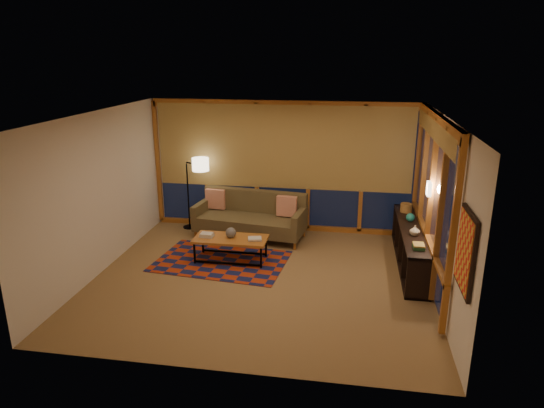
% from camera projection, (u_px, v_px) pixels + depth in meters
% --- Properties ---
extents(floor, '(5.50, 5.00, 0.01)m').
position_uv_depth(floor, '(261.00, 278.00, 8.08)').
color(floor, '#9B754B').
rests_on(floor, ground).
extents(ceiling, '(5.50, 5.00, 0.01)m').
position_uv_depth(ceiling, '(260.00, 115.00, 7.27)').
color(ceiling, '#F8E7CB').
rests_on(ceiling, walls).
extents(walls, '(5.51, 5.01, 2.70)m').
position_uv_depth(walls, '(261.00, 201.00, 7.68)').
color(walls, white).
rests_on(walls, floor).
extents(window_wall_back, '(5.30, 0.16, 2.60)m').
position_uv_depth(window_wall_back, '(282.00, 167.00, 9.96)').
color(window_wall_back, '#AD6622').
rests_on(window_wall_back, walls).
extents(window_wall_right, '(0.16, 3.70, 2.60)m').
position_uv_depth(window_wall_right, '(430.00, 198.00, 7.82)').
color(window_wall_right, '#AD6622').
rests_on(window_wall_right, walls).
extents(wall_art, '(0.06, 0.74, 0.94)m').
position_uv_depth(wall_art, '(465.00, 251.00, 5.48)').
color(wall_art, red).
rests_on(wall_art, walls).
extents(wall_sconce, '(0.12, 0.18, 0.22)m').
position_uv_depth(wall_sconce, '(429.00, 189.00, 7.63)').
color(wall_sconce, beige).
rests_on(wall_sconce, walls).
extents(sofa, '(2.29, 1.19, 0.90)m').
position_uv_depth(sofa, '(250.00, 216.00, 9.75)').
color(sofa, brown).
rests_on(sofa, floor).
extents(pillow_left, '(0.42, 0.18, 0.41)m').
position_uv_depth(pillow_left, '(216.00, 200.00, 10.13)').
color(pillow_left, red).
rests_on(pillow_left, sofa).
extents(pillow_right, '(0.41, 0.16, 0.40)m').
position_uv_depth(pillow_right, '(287.00, 207.00, 9.65)').
color(pillow_right, red).
rests_on(pillow_right, sofa).
extents(area_rug, '(2.43, 1.75, 0.01)m').
position_uv_depth(area_rug, '(221.00, 261.00, 8.74)').
color(area_rug, '#A33010').
rests_on(area_rug, floor).
extents(coffee_table, '(1.31, 0.61, 0.44)m').
position_uv_depth(coffee_table, '(231.00, 249.00, 8.72)').
color(coffee_table, '#AD6622').
rests_on(coffee_table, floor).
extents(book_stack_a, '(0.24, 0.19, 0.07)m').
position_uv_depth(book_stack_a, '(207.00, 235.00, 8.69)').
color(book_stack_a, silver).
rests_on(book_stack_a, coffee_table).
extents(book_stack_b, '(0.29, 0.25, 0.05)m').
position_uv_depth(book_stack_b, '(255.00, 239.00, 8.55)').
color(book_stack_b, silver).
rests_on(book_stack_b, coffee_table).
extents(ceramic_pot, '(0.23, 0.23, 0.19)m').
position_uv_depth(ceramic_pot, '(231.00, 232.00, 8.65)').
color(ceramic_pot, '#26262A').
rests_on(ceramic_pot, coffee_table).
extents(floor_lamp, '(0.61, 0.50, 1.57)m').
position_uv_depth(floor_lamp, '(188.00, 192.00, 10.20)').
color(floor_lamp, black).
rests_on(floor_lamp, floor).
extents(bookshelf, '(0.40, 2.74, 0.69)m').
position_uv_depth(bookshelf, '(410.00, 246.00, 8.53)').
color(bookshelf, black).
rests_on(bookshelf, floor).
extents(basket, '(0.24, 0.24, 0.16)m').
position_uv_depth(basket, '(406.00, 208.00, 9.24)').
color(basket, '#A87435').
rests_on(basket, bookshelf).
extents(teal_bowl, '(0.16, 0.16, 0.16)m').
position_uv_depth(teal_bowl, '(410.00, 217.00, 8.72)').
color(teal_bowl, '#1C766B').
rests_on(teal_bowl, bookshelf).
extents(vase, '(0.21, 0.21, 0.18)m').
position_uv_depth(vase, '(415.00, 230.00, 8.05)').
color(vase, tan).
rests_on(vase, bookshelf).
extents(shelf_book_stack, '(0.20, 0.25, 0.07)m').
position_uv_depth(shelf_book_stack, '(419.00, 246.00, 7.54)').
color(shelf_book_stack, silver).
rests_on(shelf_book_stack, bookshelf).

